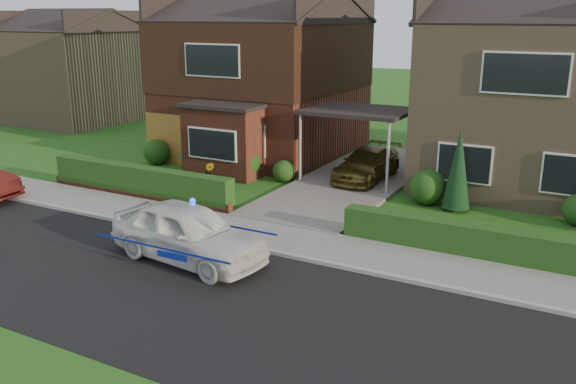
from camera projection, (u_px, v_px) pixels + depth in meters
The scene contains 23 objects.
ground at pixel (174, 292), 14.01m from camera, with size 120.00×120.00×0.00m, color #1C5416.
road at pixel (174, 292), 14.01m from camera, with size 60.00×6.00×0.02m, color black.
kerb at pixel (245, 247), 16.56m from camera, with size 60.00×0.16×0.12m, color #9E9993.
sidewalk at pixel (264, 235), 17.45m from camera, with size 60.00×2.00×0.10m, color slate.
driveway at pixel (356, 180), 23.27m from camera, with size 3.80×12.00×0.12m, color #666059.
house_left at pixel (264, 68), 27.31m from camera, with size 7.50×9.53×7.25m.
house_right at pixel (539, 85), 22.13m from camera, with size 7.50×8.06×7.25m.
carport_link at pixel (358, 112), 22.50m from camera, with size 3.80×3.00×2.77m.
garage_door at pixel (167, 139), 25.89m from camera, with size 2.20×0.10×2.10m, color brown.
dwarf_wall at pixel (138, 193), 21.08m from camera, with size 7.70×0.25×0.36m, color brown.
hedge_left at pixel (141, 197), 21.26m from camera, with size 7.50×0.55×0.90m, color #163611.
hedge_right at pixel (480, 259), 15.86m from camera, with size 7.50×0.55×0.80m, color #163611.
shrub_left_far at pixel (156, 152), 25.76m from camera, with size 1.08×1.08×1.08m, color #163611.
shrub_left_mid at pixel (244, 162), 23.50m from camera, with size 1.32×1.32×1.32m, color #163611.
shrub_left_near at pixel (284, 171), 23.09m from camera, with size 0.84×0.84×0.84m, color #163611.
shrub_right_near at pixel (428, 187), 20.30m from camera, with size 1.20×1.20×1.20m, color #163611.
conifer_a at pixel (458, 171), 19.48m from camera, with size 0.90×0.90×2.60m, color black.
neighbour_left at pixel (75, 77), 35.93m from camera, with size 6.50×7.00×5.20m, color #907758.
police_car at pixel (188, 233), 15.58m from camera, with size 4.06×4.60×1.67m.
driveway_car at pixel (367, 164), 23.05m from camera, with size 1.59×3.91×1.13m, color brown.
potted_plant_a at pixel (184, 163), 24.55m from camera, with size 0.39×0.27×0.74m, color gray.
potted_plant_b at pixel (209, 173), 23.03m from camera, with size 0.42×0.34×0.77m, color gray.
potted_plant_c at pixel (228, 196), 20.11m from camera, with size 0.41×0.41×0.73m, color gray.
Camera 1 is at (8.42, -9.99, 6.13)m, focal length 38.00 mm.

